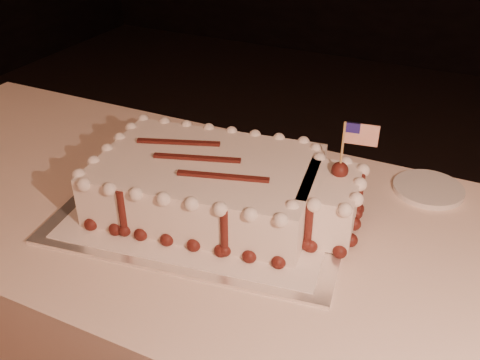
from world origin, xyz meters
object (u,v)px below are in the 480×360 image
at_px(side_plate, 428,189).
at_px(sheet_cake, 222,186).
at_px(banquet_table, 272,351).
at_px(cake_board, 209,207).

bearing_deg(side_plate, sheet_cake, -144.89).
distance_m(banquet_table, sheet_cake, 0.46).
relative_size(cake_board, sheet_cake, 1.03).
distance_m(banquet_table, cake_board, 0.42).
height_order(banquet_table, sheet_cake, sheet_cake).
xyz_separation_m(sheet_cake, side_plate, (0.41, 0.29, -0.06)).
bearing_deg(banquet_table, sheet_cake, 171.90).
bearing_deg(sheet_cake, cake_board, -171.24).
distance_m(cake_board, sheet_cake, 0.07).
bearing_deg(sheet_cake, side_plate, 35.11).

